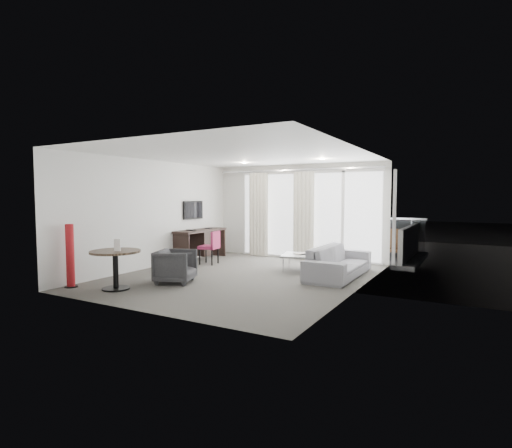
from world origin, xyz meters
The scene contains 28 objects.
floor centered at (0.00, 0.00, 0.00)m, with size 5.00×6.00×0.00m, color #4E4B46.
ceiling centered at (0.00, 0.00, 2.60)m, with size 5.00×6.00×0.00m, color white.
wall_left centered at (-2.50, 0.00, 1.30)m, with size 0.00×6.00×2.60m, color silver.
wall_right centered at (2.50, 0.00, 1.30)m, with size 0.00×6.00×2.60m, color silver.
wall_front centered at (0.00, -3.00, 1.30)m, with size 5.00×0.00×2.60m, color silver.
window_panel centered at (0.30, 2.98, 1.20)m, with size 4.00×0.02×2.38m, color white, non-canonical shape.
window_frame centered at (0.30, 2.97, 1.20)m, with size 4.10×0.06×2.44m, color white, non-canonical shape.
curtain_left centered at (-1.15, 2.82, 1.20)m, with size 0.60×0.20×2.38m, color beige, non-canonical shape.
curtain_right centered at (0.25, 2.82, 1.20)m, with size 0.60×0.20×2.38m, color beige, non-canonical shape.
curtain_track centered at (0.00, 2.82, 2.45)m, with size 4.80×0.04×0.04m, color #B2B2B7, non-canonical shape.
downlight_a centered at (-0.90, 1.60, 2.59)m, with size 0.12×0.12×0.02m, color #FFE0B2.
downlight_b centered at (1.20, 1.60, 2.59)m, with size 0.12×0.12×0.02m, color #FFE0B2.
desk centered at (-2.21, 1.45, 0.41)m, with size 0.54×1.74×0.82m, color black, non-canonical shape.
tv centered at (-2.46, 1.45, 1.35)m, with size 0.05×0.80×0.50m, color black, non-canonical shape.
desk_chair centered at (-1.57, 0.95, 0.42)m, with size 0.46×0.43×0.85m, color #97254D, non-canonical shape.
round_table centered at (-1.45, -2.17, 0.36)m, with size 0.91×0.91×0.73m, color #38291C, non-canonical shape.
menu_card centered at (-1.34, -2.20, 0.72)m, with size 0.12×0.02×0.22m, color white, non-canonical shape.
red_lamp centered at (-2.34, -2.46, 0.60)m, with size 0.24×0.24×1.20m, color maroon.
tub_armchair centered at (-0.85, -1.18, 0.33)m, with size 0.71×0.73×0.67m, color #303033.
coffee_table centered at (0.83, 1.25, 0.19)m, with size 0.84×0.84×0.38m, color gray, non-canonical shape.
remote centered at (0.89, 1.24, 0.36)m, with size 0.05×0.16×0.02m, color black, non-canonical shape.
magazine centered at (0.81, 1.32, 0.36)m, with size 0.24×0.31×0.02m, color gray, non-canonical shape.
sofa centered at (1.81, 1.02, 0.33)m, with size 2.23×0.87×0.65m, color gray.
terrace_slab centered at (0.30, 4.50, -0.06)m, with size 5.60×3.00×0.12m, color #4D4D50.
rattan_chair_a centered at (0.71, 4.79, 0.37)m, with size 0.51×0.51×0.75m, color brown, non-canonical shape.
rattan_chair_b centered at (2.29, 4.23, 0.40)m, with size 0.55×0.55×0.80m, color brown, non-canonical shape.
rattan_table centered at (1.31, 4.40, 0.25)m, with size 0.50×0.50×0.50m, color brown, non-canonical shape.
balustrade centered at (0.30, 5.95, 0.50)m, with size 5.50×0.06×1.05m, color #B2B2B7, non-canonical shape.
Camera 1 is at (4.40, -7.29, 1.73)m, focal length 28.00 mm.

